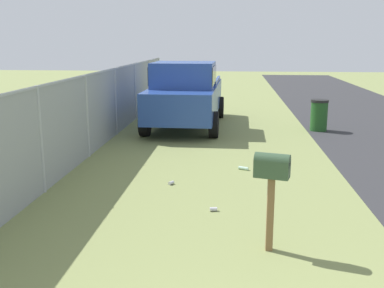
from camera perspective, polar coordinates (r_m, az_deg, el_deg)
mailbox at (r=5.98m, az=9.90°, el=-3.73°), size 0.31×0.48×1.33m
pickup_truck at (r=14.63m, az=-0.80°, el=6.42°), size 5.35×2.35×2.09m
trash_bin at (r=14.63m, az=15.58°, el=3.50°), size 0.53×0.53×0.97m
fence_section at (r=12.35m, az=-11.10°, el=4.75°), size 18.74×0.07×1.97m
litter_bottle_near_hydrant at (r=9.95m, az=6.44°, el=-3.02°), size 0.16×0.23×0.07m
litter_cup_by_mailbox at (r=10.96m, az=10.91°, el=-1.66°), size 0.09×0.11×0.08m
litter_can_midfield_b at (r=8.90m, az=-2.62°, el=-4.88°), size 0.14×0.12×0.07m
litter_can_far_scatter at (r=7.57m, az=2.70°, el=-8.14°), size 0.08×0.13×0.07m
litter_bag_midfield_a at (r=10.70m, az=8.98°, el=-1.78°), size 0.14×0.14×0.14m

